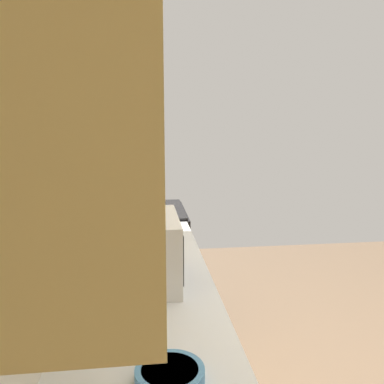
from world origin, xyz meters
TOP-DOWN VIEW (x-y plane):
  - wall_back at (0.00, 1.47)m, footprint 4.01×0.12m
  - upper_cabinets at (-0.45, 1.26)m, footprint 2.21×0.31m
  - oven_range at (1.38, 1.10)m, footprint 0.71×0.64m
  - microwave at (0.01, 1.13)m, footprint 0.45×0.36m
  - bowl at (-0.70, 1.05)m, footprint 0.19×0.19m

SIDE VIEW (x-z plane):
  - oven_range at x=1.38m, z-range -0.07..1.02m
  - bowl at x=-0.70m, z-range 0.92..0.96m
  - microwave at x=0.01m, z-range 0.91..1.21m
  - wall_back at x=0.00m, z-range 0.00..2.83m
  - upper_cabinets at x=-0.45m, z-range 1.54..2.24m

